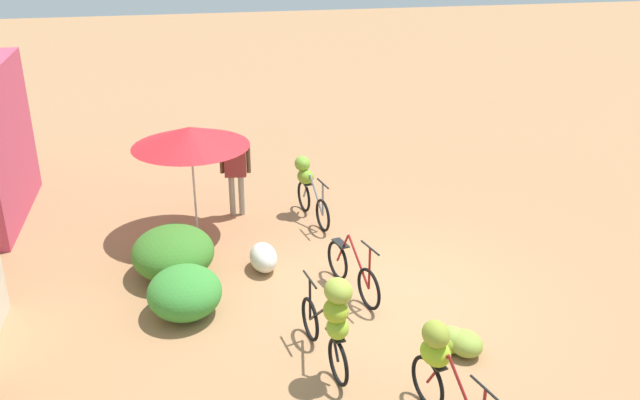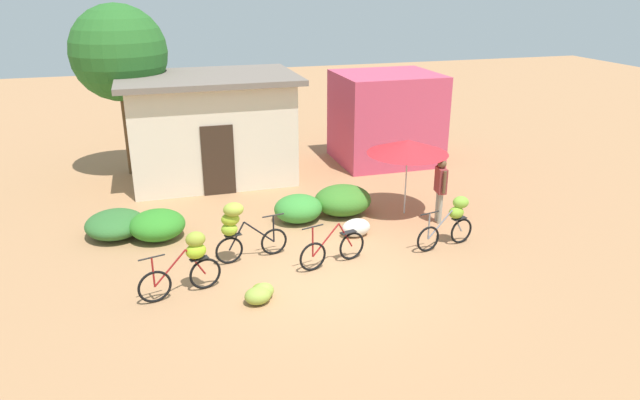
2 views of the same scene
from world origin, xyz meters
The scene contains 16 objects.
ground_plane centered at (0.00, 0.00, 0.00)m, with size 60.00×60.00×0.00m, color #AA7950.
building_low centered at (-1.50, 7.07, 1.59)m, with size 5.16×3.57×3.14m.
shop_pink centered at (4.26, 7.29, 1.46)m, with size 3.20×2.80×2.92m, color #C84360.
tree_behind_building centered at (-3.91, 8.25, 3.71)m, with size 2.82×2.82×5.13m.
hedge_bush_front_left centered at (-4.26, 3.35, 0.29)m, with size 1.39×1.49×0.59m, color #32692E.
hedge_bush_front_right centered at (-3.30, 2.88, 0.34)m, with size 1.29×1.25×0.69m, color #318225.
hedge_bush_mid centered at (0.14, 2.95, 0.35)m, with size 1.22×1.08×0.69m, color #3A8A34.
hedge_bush_by_door centered at (1.37, 3.11, 0.38)m, with size 1.49×1.32×0.76m, color #3B7927.
market_umbrella centered at (2.94, 2.70, 1.80)m, with size 2.07×2.07×1.98m.
bicycle_leftmost centered at (-2.75, 0.10, 0.73)m, with size 1.61×0.57×1.24m.
bicycle_near_pile centered at (-1.66, 1.13, 0.85)m, with size 1.63×0.45×1.39m.
bicycle_center_loaded centered at (0.24, 0.42, 0.35)m, with size 1.58×0.48×1.01m.
bicycle_by_shop centered at (3.17, 0.60, 0.67)m, with size 1.54×0.46×1.15m.
banana_pile_on_ground centered at (-1.53, -0.61, 0.15)m, with size 0.67×0.67×0.32m.
produce_sack centered at (1.23, 1.68, 0.22)m, with size 0.70×0.44×0.44m, color silver.
person_vendor centered at (3.51, 1.91, 1.01)m, with size 0.25×0.58×1.64m.
Camera 2 is at (-3.20, -10.25, 5.74)m, focal length 32.67 mm.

